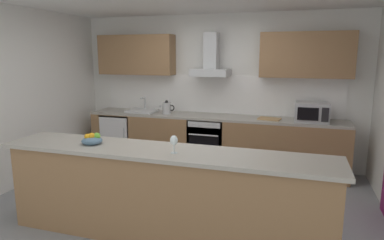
{
  "coord_description": "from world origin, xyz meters",
  "views": [
    {
      "loc": [
        1.39,
        -3.83,
        1.92
      ],
      "look_at": [
        0.03,
        0.45,
        1.05
      ],
      "focal_mm": 31.83,
      "sensor_mm": 36.0,
      "label": 1
    }
  ],
  "objects_px": {
    "oven": "(208,141)",
    "refrigerator": "(121,136)",
    "range_hood": "(211,62)",
    "wine_glass": "(174,141)",
    "fruit_bowl": "(92,140)",
    "sink": "(142,110)",
    "kettle": "(167,108)",
    "chopping_board": "(269,119)",
    "microwave": "(312,112)"
  },
  "relations": [
    {
      "from": "microwave",
      "to": "wine_glass",
      "type": "distance_m",
      "value": 2.78
    },
    {
      "from": "microwave",
      "to": "kettle",
      "type": "distance_m",
      "value": 2.38
    },
    {
      "from": "oven",
      "to": "refrigerator",
      "type": "bearing_deg",
      "value": -179.91
    },
    {
      "from": "range_hood",
      "to": "wine_glass",
      "type": "relative_size",
      "value": 4.05
    },
    {
      "from": "wine_glass",
      "to": "chopping_board",
      "type": "xyz_separation_m",
      "value": [
        0.7,
        2.45,
        -0.18
      ]
    },
    {
      "from": "oven",
      "to": "fruit_bowl",
      "type": "bearing_deg",
      "value": -105.15
    },
    {
      "from": "oven",
      "to": "range_hood",
      "type": "distance_m",
      "value": 1.33
    },
    {
      "from": "microwave",
      "to": "chopping_board",
      "type": "distance_m",
      "value": 0.65
    },
    {
      "from": "refrigerator",
      "to": "kettle",
      "type": "height_order",
      "value": "kettle"
    },
    {
      "from": "refrigerator",
      "to": "kettle",
      "type": "xyz_separation_m",
      "value": [
        0.93,
        -0.03,
        0.58
      ]
    },
    {
      "from": "microwave",
      "to": "wine_glass",
      "type": "bearing_deg",
      "value": -118.61
    },
    {
      "from": "range_hood",
      "to": "wine_glass",
      "type": "bearing_deg",
      "value": -83.18
    },
    {
      "from": "kettle",
      "to": "fruit_bowl",
      "type": "bearing_deg",
      "value": -87.84
    },
    {
      "from": "kettle",
      "to": "refrigerator",
      "type": "bearing_deg",
      "value": 178.09
    },
    {
      "from": "refrigerator",
      "to": "wine_glass",
      "type": "height_order",
      "value": "wine_glass"
    },
    {
      "from": "oven",
      "to": "wine_glass",
      "type": "bearing_deg",
      "value": -82.83
    },
    {
      "from": "refrigerator",
      "to": "sink",
      "type": "distance_m",
      "value": 0.67
    },
    {
      "from": "kettle",
      "to": "fruit_bowl",
      "type": "distance_m",
      "value": 2.38
    },
    {
      "from": "oven",
      "to": "kettle",
      "type": "relative_size",
      "value": 2.77
    },
    {
      "from": "fruit_bowl",
      "to": "kettle",
      "type": "bearing_deg",
      "value": 92.16
    },
    {
      "from": "kettle",
      "to": "wine_glass",
      "type": "bearing_deg",
      "value": -66.62
    },
    {
      "from": "oven",
      "to": "sink",
      "type": "distance_m",
      "value": 1.32
    },
    {
      "from": "sink",
      "to": "fruit_bowl",
      "type": "height_order",
      "value": "sink"
    },
    {
      "from": "kettle",
      "to": "sink",
      "type": "bearing_deg",
      "value": 174.83
    },
    {
      "from": "sink",
      "to": "fruit_bowl",
      "type": "xyz_separation_m",
      "value": [
        0.58,
        -2.42,
        0.09
      ]
    },
    {
      "from": "oven",
      "to": "fruit_bowl",
      "type": "xyz_separation_m",
      "value": [
        -0.65,
        -2.41,
        0.55
      ]
    },
    {
      "from": "microwave",
      "to": "fruit_bowl",
      "type": "relative_size",
      "value": 2.27
    },
    {
      "from": "oven",
      "to": "refrigerator",
      "type": "xyz_separation_m",
      "value": [
        -1.67,
        -0.0,
        -0.03
      ]
    },
    {
      "from": "wine_glass",
      "to": "fruit_bowl",
      "type": "distance_m",
      "value": 0.97
    },
    {
      "from": "range_hood",
      "to": "fruit_bowl",
      "type": "bearing_deg",
      "value": -104.41
    },
    {
      "from": "range_hood",
      "to": "oven",
      "type": "bearing_deg",
      "value": -90.0
    },
    {
      "from": "sink",
      "to": "range_hood",
      "type": "xyz_separation_m",
      "value": [
        1.24,
        0.12,
        0.86
      ]
    },
    {
      "from": "sink",
      "to": "wine_glass",
      "type": "distance_m",
      "value": 2.93
    },
    {
      "from": "oven",
      "to": "fruit_bowl",
      "type": "height_order",
      "value": "fruit_bowl"
    },
    {
      "from": "oven",
      "to": "kettle",
      "type": "bearing_deg",
      "value": -177.4
    },
    {
      "from": "oven",
      "to": "microwave",
      "type": "xyz_separation_m",
      "value": [
        1.64,
        -0.03,
        0.59
      ]
    },
    {
      "from": "sink",
      "to": "oven",
      "type": "bearing_deg",
      "value": -0.51
    },
    {
      "from": "chopping_board",
      "to": "oven",
      "type": "bearing_deg",
      "value": 178.66
    },
    {
      "from": "wine_glass",
      "to": "refrigerator",
      "type": "bearing_deg",
      "value": 128.78
    },
    {
      "from": "sink",
      "to": "range_hood",
      "type": "bearing_deg",
      "value": 5.48
    },
    {
      "from": "kettle",
      "to": "chopping_board",
      "type": "relative_size",
      "value": 0.85
    },
    {
      "from": "kettle",
      "to": "fruit_bowl",
      "type": "relative_size",
      "value": 1.31
    },
    {
      "from": "refrigerator",
      "to": "microwave",
      "type": "height_order",
      "value": "microwave"
    },
    {
      "from": "sink",
      "to": "kettle",
      "type": "xyz_separation_m",
      "value": [
        0.49,
        -0.04,
        0.08
      ]
    },
    {
      "from": "refrigerator",
      "to": "microwave",
      "type": "relative_size",
      "value": 1.7
    },
    {
      "from": "oven",
      "to": "refrigerator",
      "type": "relative_size",
      "value": 0.94
    },
    {
      "from": "refrigerator",
      "to": "range_hood",
      "type": "xyz_separation_m",
      "value": [
        1.67,
        0.13,
        1.36
      ]
    },
    {
      "from": "microwave",
      "to": "sink",
      "type": "relative_size",
      "value": 1.0
    },
    {
      "from": "range_hood",
      "to": "chopping_board",
      "type": "xyz_separation_m",
      "value": [
        1.01,
        -0.15,
        -0.88
      ]
    },
    {
      "from": "refrigerator",
      "to": "wine_glass",
      "type": "xyz_separation_m",
      "value": [
        1.98,
        -2.47,
        0.67
      ]
    }
  ]
}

